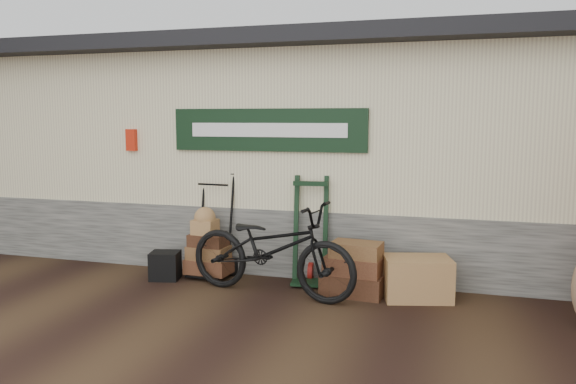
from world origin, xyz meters
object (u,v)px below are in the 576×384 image
(porter_trolley, at_px, (214,224))
(bicycle, at_px, (271,243))
(suitcase_stack, at_px, (354,268))
(black_trunk, at_px, (165,266))
(green_barrow, at_px, (310,231))
(wicker_hamper, at_px, (417,278))

(porter_trolley, bearing_deg, bicycle, -27.32)
(suitcase_stack, bearing_deg, porter_trolley, 170.85)
(porter_trolley, distance_m, black_trunk, 0.83)
(green_barrow, bearing_deg, black_trunk, -174.80)
(suitcase_stack, bearing_deg, green_barrow, 153.58)
(wicker_hamper, bearing_deg, black_trunk, -178.27)
(porter_trolley, relative_size, green_barrow, 1.02)
(porter_trolley, distance_m, green_barrow, 1.33)
(green_barrow, height_order, suitcase_stack, green_barrow)
(suitcase_stack, distance_m, black_trunk, 2.49)
(suitcase_stack, relative_size, wicker_hamper, 0.97)
(bicycle, bearing_deg, green_barrow, -18.15)
(porter_trolley, distance_m, wicker_hamper, 2.75)
(wicker_hamper, distance_m, black_trunk, 3.23)
(wicker_hamper, xyz_separation_m, black_trunk, (-3.23, -0.10, -0.06))
(porter_trolley, relative_size, wicker_hamper, 1.85)
(suitcase_stack, bearing_deg, wicker_hamper, 2.56)
(suitcase_stack, distance_m, bicycle, 1.03)
(wicker_hamper, bearing_deg, bicycle, -168.77)
(porter_trolley, bearing_deg, green_barrow, 3.62)
(bicycle, bearing_deg, wicker_hamper, -68.81)
(suitcase_stack, relative_size, bicycle, 0.34)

